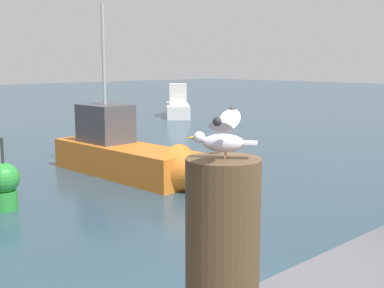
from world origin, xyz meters
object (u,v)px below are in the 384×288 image
Objects in this scene: boat_orange at (135,156)px; mooring_post at (223,248)px; seagull at (223,134)px; channel_buoy at (4,184)px; boat_white at (177,106)px.

mooring_post is at bearing -123.24° from boat_orange.
boat_orange is at bearing 56.76° from mooring_post.
seagull reaches higher than channel_buoy.
boat_white is (9.96, 9.84, -0.01)m from boat_orange.
channel_buoy is (-3.28, -0.50, -0.04)m from boat_orange.
seagull is 0.12× the size of boat_orange.
boat_white reaches higher than channel_buoy.
seagull is at bearing -123.25° from boat_orange.
boat_orange is at bearing -135.34° from boat_white.
boat_white is (14.82, 17.26, -1.10)m from mooring_post.
mooring_post is 0.77× the size of channel_buoy.
channel_buoy is at bearing -171.34° from boat_orange.
seagull is 22.82m from boat_white.
boat_orange is at bearing 8.66° from channel_buoy.
mooring_post is 1.66× the size of seagull.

